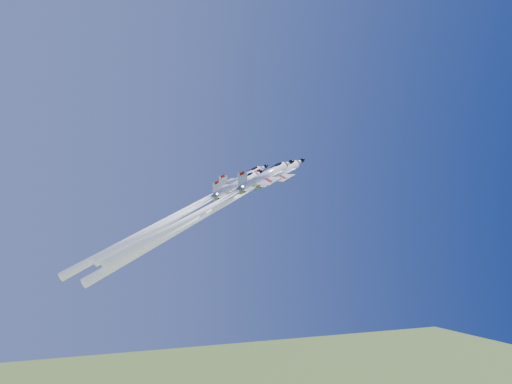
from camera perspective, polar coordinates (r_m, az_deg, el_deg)
name	(u,v)px	position (r m, az deg, el deg)	size (l,w,h in m)	color
jet_lead	(216,209)	(115.05, -4.01, -1.69)	(41.44, 17.01, 38.32)	white
jet_left	(184,211)	(117.63, -7.26, -1.87)	(38.08, 15.66, 34.96)	white
jet_right	(216,204)	(108.53, -4.03, -1.16)	(34.72, 14.58, 29.98)	white
jet_slot	(193,209)	(110.64, -6.30, -1.69)	(30.60, 12.85, 26.42)	white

